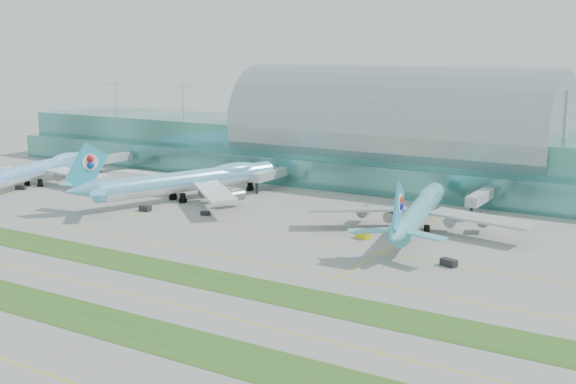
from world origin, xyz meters
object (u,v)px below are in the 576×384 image
Objects in this scene: terminal at (393,145)px; airliner_b at (190,179)px; airliner_a at (40,168)px; airliner_c at (420,210)px.

terminal reaches higher than airliner_b.
terminal is at bearing 18.87° from airliner_a.
terminal is 130.05m from airliner_a.
airliner_a is 1.01× the size of airliner_c.
airliner_b reaches higher than airliner_c.
airliner_c is at bearing -11.08° from airliner_a.
airliner_a is at bearing -147.00° from terminal.
terminal reaches higher than airliner_a.
airliner_b reaches higher than airliner_a.
airliner_b is at bearing -125.27° from terminal.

